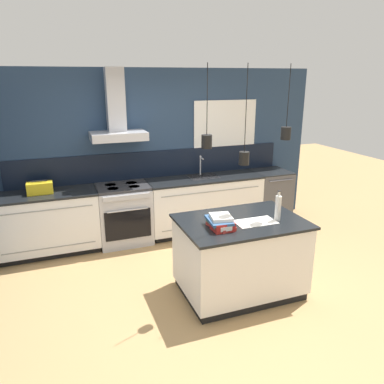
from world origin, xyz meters
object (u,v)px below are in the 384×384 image
at_px(book_stack, 220,222).
at_px(red_supply_box, 223,226).
at_px(bottle_on_island, 278,207).
at_px(yellow_toolbox, 40,188).
at_px(dishwasher, 269,196).
at_px(oven_range, 124,214).

height_order(book_stack, red_supply_box, book_stack).
bearing_deg(book_stack, bottle_on_island, -2.28).
relative_size(red_supply_box, yellow_toolbox, 0.64).
xyz_separation_m(bottle_on_island, yellow_toolbox, (-2.53, 2.02, -0.07)).
xyz_separation_m(dishwasher, bottle_on_island, (-1.18, -2.02, 0.60)).
distance_m(dishwasher, red_supply_box, 2.85).
bearing_deg(red_supply_box, oven_range, 108.28).
bearing_deg(oven_range, dishwasher, 0.09).
relative_size(bottle_on_island, yellow_toolbox, 1.03).
bearing_deg(oven_range, yellow_toolbox, 179.78).
bearing_deg(oven_range, bottle_on_island, -55.43).
relative_size(book_stack, yellow_toolbox, 1.06).
relative_size(oven_range, yellow_toolbox, 2.68).
distance_m(oven_range, dishwasher, 2.57).
height_order(dishwasher, yellow_toolbox, yellow_toolbox).
height_order(bottle_on_island, red_supply_box, bottle_on_island).
bearing_deg(dishwasher, oven_range, -179.91).
distance_m(red_supply_box, yellow_toolbox, 2.76).
height_order(dishwasher, red_supply_box, red_supply_box).
bearing_deg(bottle_on_island, red_supply_box, -175.89).
relative_size(bottle_on_island, book_stack, 0.97).
xyz_separation_m(bottle_on_island, book_stack, (-0.70, 0.03, -0.08)).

